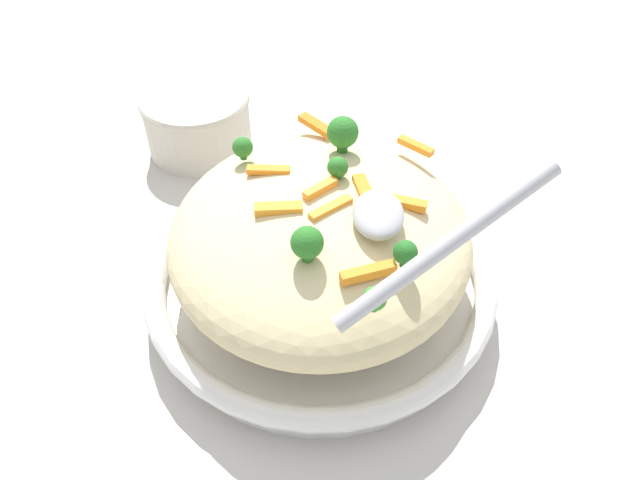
{
  "coord_description": "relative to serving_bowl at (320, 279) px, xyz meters",
  "views": [
    {
      "loc": [
        0.38,
        0.02,
        0.45
      ],
      "look_at": [
        0.0,
        0.0,
        0.07
      ],
      "focal_mm": 35.0,
      "sensor_mm": 36.0,
      "label": 1
    }
  ],
  "objects": [
    {
      "name": "companion_bowl",
      "position": [
        -0.23,
        -0.16,
        0.02
      ],
      "size": [
        0.13,
        0.13,
        0.07
      ],
      "color": "beige",
      "rests_on": "ground_plane"
    },
    {
      "name": "carrot_piece_3",
      "position": [
        -0.08,
        0.08,
        0.1
      ],
      "size": [
        0.03,
        0.03,
        0.01
      ],
      "primitive_type": "cube",
      "rotation": [
        0.0,
        0.0,
        0.92
      ],
      "color": "orange",
      "rests_on": "pasta_mound"
    },
    {
      "name": "carrot_piece_1",
      "position": [
        0.0,
        0.07,
        0.1
      ],
      "size": [
        0.02,
        0.03,
        0.01
      ],
      "primitive_type": "cube",
      "rotation": [
        0.0,
        0.0,
        1.32
      ],
      "color": "orange",
      "rests_on": "pasta_mound"
    },
    {
      "name": "carrot_piece_8",
      "position": [
        0.02,
        0.01,
        0.1
      ],
      "size": [
        0.03,
        0.03,
        0.01
      ],
      "primitive_type": "cube",
      "rotation": [
        0.0,
        0.0,
        2.28
      ],
      "color": "orange",
      "rests_on": "pasta_mound"
    },
    {
      "name": "carrot_piece_6",
      "position": [
        0.08,
        0.04,
        0.1
      ],
      "size": [
        0.02,
        0.04,
        0.01
      ],
      "primitive_type": "cube",
      "rotation": [
        0.0,
        0.0,
        5.09
      ],
      "color": "orange",
      "rests_on": "pasta_mound"
    },
    {
      "name": "broccoli_floret_4",
      "position": [
        0.07,
        -0.01,
        0.11
      ],
      "size": [
        0.02,
        0.02,
        0.03
      ],
      "color": "#296820",
      "rests_on": "pasta_mound"
    },
    {
      "name": "serving_spoon",
      "position": [
        0.05,
        0.06,
        0.12
      ],
      "size": [
        0.14,
        0.15,
        0.09
      ],
      "color": "#B7B7BC",
      "rests_on": "pasta_mound"
    },
    {
      "name": "carrot_piece_4",
      "position": [
        -0.11,
        -0.01,
        0.1
      ],
      "size": [
        0.03,
        0.04,
        0.01
      ],
      "primitive_type": "cube",
      "rotation": [
        0.0,
        0.0,
        3.95
      ],
      "color": "orange",
      "rests_on": "pasta_mound"
    },
    {
      "name": "carrot_piece_7",
      "position": [
        -0.01,
        -0.0,
        0.1
      ],
      "size": [
        0.03,
        0.03,
        0.01
      ],
      "primitive_type": "cube",
      "rotation": [
        0.0,
        0.0,
        5.48
      ],
      "color": "orange",
      "rests_on": "pasta_mound"
    },
    {
      "name": "broccoli_floret_0",
      "position": [
        -0.07,
        0.02,
        0.11
      ],
      "size": [
        0.03,
        0.03,
        0.04
      ],
      "color": "#296820",
      "rests_on": "pasta_mound"
    },
    {
      "name": "pasta_mound",
      "position": [
        0.0,
        0.0,
        0.06
      ],
      "size": [
        0.27,
        0.26,
        0.09
      ],
      "primitive_type": "ellipsoid",
      "color": "beige",
      "rests_on": "serving_bowl"
    },
    {
      "name": "ground_plane",
      "position": [
        0.0,
        0.0,
        -0.02
      ],
      "size": [
        2.4,
        2.4,
        0.0
      ],
      "primitive_type": "plane",
      "color": "beige"
    },
    {
      "name": "broccoli_floret_5",
      "position": [
        0.11,
        0.04,
        0.1
      ],
      "size": [
        0.02,
        0.02,
        0.02
      ],
      "color": "#377928",
      "rests_on": "pasta_mound"
    },
    {
      "name": "broccoli_floret_3",
      "position": [
        -0.06,
        -0.07,
        0.1
      ],
      "size": [
        0.02,
        0.02,
        0.02
      ],
      "color": "#296820",
      "rests_on": "pasta_mound"
    },
    {
      "name": "broccoli_floret_2",
      "position": [
        -0.03,
        0.01,
        0.11
      ],
      "size": [
        0.02,
        0.02,
        0.02
      ],
      "color": "#296820",
      "rests_on": "pasta_mound"
    },
    {
      "name": "carrot_piece_2",
      "position": [
        -0.03,
        -0.05,
        0.1
      ],
      "size": [
        0.01,
        0.04,
        0.01
      ],
      "primitive_type": "cube",
      "rotation": [
        0.0,
        0.0,
        4.73
      ],
      "color": "orange",
      "rests_on": "pasta_mound"
    },
    {
      "name": "serving_bowl",
      "position": [
        0.0,
        0.0,
        0.0
      ],
      "size": [
        0.32,
        0.32,
        0.04
      ],
      "color": "white",
      "rests_on": "ground_plane"
    },
    {
      "name": "broccoli_floret_1",
      "position": [
        0.07,
        0.07,
        0.11
      ],
      "size": [
        0.02,
        0.02,
        0.02
      ],
      "color": "#205B1C",
      "rests_on": "pasta_mound"
    },
    {
      "name": "carrot_piece_5",
      "position": [
        0.02,
        -0.03,
        0.1
      ],
      "size": [
        0.01,
        0.04,
        0.01
      ],
      "primitive_type": "cube",
      "rotation": [
        0.0,
        0.0,
        4.83
      ],
      "color": "orange",
      "rests_on": "pasta_mound"
    },
    {
      "name": "carrot_piece_0",
      "position": [
        -0.01,
        0.03,
        0.1
      ],
      "size": [
        0.03,
        0.02,
        0.01
      ],
      "primitive_type": "cube",
      "rotation": [
        0.0,
        0.0,
        0.28
      ],
      "color": "orange",
      "rests_on": "pasta_mound"
    }
  ]
}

